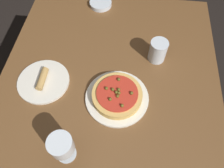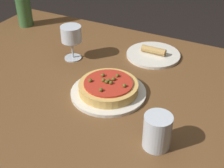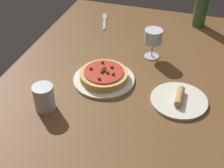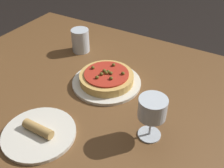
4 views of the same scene
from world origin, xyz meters
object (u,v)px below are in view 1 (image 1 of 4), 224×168
(water_cup, at_px, (158,51))
(side_bowl, at_px, (101,3))
(side_plate, at_px, (43,81))
(dining_table, at_px, (105,118))
(pizza, at_px, (117,95))
(dinner_plate, at_px, (117,98))
(wine_glass, at_px, (61,146))

(water_cup, xyz_separation_m, side_bowl, (-0.34, -0.31, -0.04))
(side_bowl, relative_size, side_plate, 0.54)
(dining_table, relative_size, side_plate, 6.47)
(dining_table, height_order, pizza, pizza)
(dinner_plate, xyz_separation_m, side_plate, (-0.04, -0.33, 0.00))
(dining_table, bearing_deg, water_cup, 144.94)
(side_plate, bearing_deg, pizza, 82.58)
(dinner_plate, bearing_deg, wine_glass, -32.37)
(dining_table, distance_m, pizza, 0.14)
(dining_table, xyz_separation_m, side_bowl, (-0.63, -0.11, 0.10))
(dining_table, xyz_separation_m, dinner_plate, (-0.06, 0.05, 0.09))
(dining_table, distance_m, side_bowl, 0.65)
(dining_table, relative_size, side_bowl, 11.97)
(water_cup, bearing_deg, dinner_plate, -34.16)
(dining_table, bearing_deg, dinner_plate, 141.45)
(dinner_plate, relative_size, pizza, 1.28)
(dining_table, xyz_separation_m, water_cup, (-0.29, 0.20, 0.14))
(wine_glass, relative_size, water_cup, 1.37)
(dining_table, relative_size, wine_glass, 10.20)
(side_bowl, bearing_deg, dining_table, 9.66)
(side_plate, bearing_deg, dining_table, 70.57)
(side_plate, bearing_deg, water_cup, 111.51)
(wine_glass, bearing_deg, side_plate, -149.71)
(pizza, relative_size, side_plate, 0.92)
(pizza, bearing_deg, side_plate, -97.42)
(pizza, xyz_separation_m, water_cup, (-0.24, 0.16, 0.02))
(pizza, bearing_deg, water_cup, 145.84)
(wine_glass, xyz_separation_m, side_bowl, (-0.83, 0.00, -0.09))
(pizza, bearing_deg, dinner_plate, -179.78)
(dinner_plate, bearing_deg, side_bowl, -165.11)
(water_cup, xyz_separation_m, side_plate, (0.19, -0.49, -0.04))
(dinner_plate, xyz_separation_m, side_bowl, (-0.58, -0.15, 0.01))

